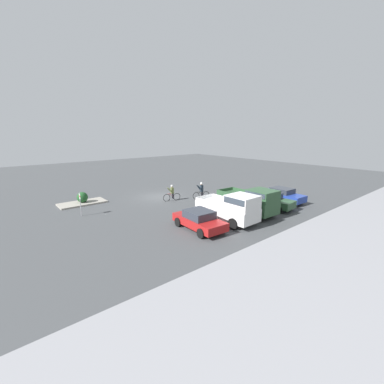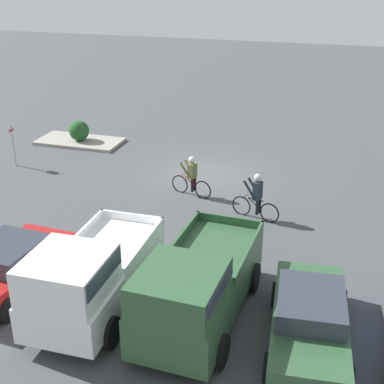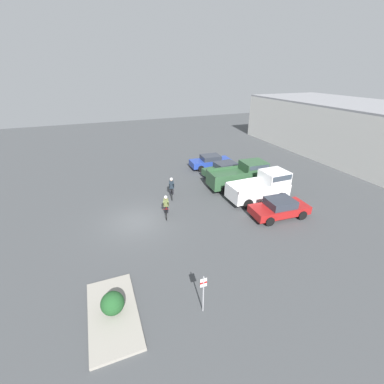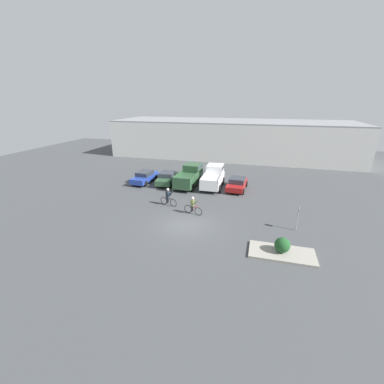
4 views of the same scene
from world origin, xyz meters
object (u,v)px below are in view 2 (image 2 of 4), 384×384
Objects in this scene: sedan_1 at (309,319)px; fire_lane_sign at (13,140)px; cyclist_0 at (192,176)px; pickup_truck_0 at (196,286)px; shrub at (79,131)px; pickup_truck_1 at (89,276)px; sedan_2 at (9,265)px; cyclist_1 at (256,196)px.

fire_lane_sign is (13.92, -8.48, 0.50)m from sedan_1.
sedan_1 is at bearing 124.71° from cyclist_0.
pickup_truck_0 reaches higher than shrub.
sedan_1 is at bearing -175.19° from pickup_truck_1.
cyclist_0 is at bearing 148.31° from shrub.
cyclist_0 is 8.64m from fire_lane_sign.
cyclist_0 is at bearing 174.67° from fire_lane_sign.
pickup_truck_1 is 2.89m from sedan_2.
fire_lane_sign is at bearing -37.76° from pickup_truck_0.
sedan_1 is 8.40m from sedan_2.
sedan_1 is 2.32× the size of fire_lane_sign.
pickup_truck_1 reaches higher than sedan_1.
cyclist_1 is 0.91× the size of fire_lane_sign.
pickup_truck_0 is 8.20m from cyclist_0.
pickup_truck_1 is 2.76× the size of cyclist_1.
pickup_truck_0 reaches higher than cyclist_0.
sedan_2 is 4.24× the size of shrub.
shrub is at bearing -31.69° from cyclist_0.
fire_lane_sign is at bearing -56.85° from sedan_2.
pickup_truck_1 reaches higher than pickup_truck_0.
sedan_1 is 2.54× the size of cyclist_1.
pickup_truck_0 is 3.01× the size of cyclist_0.
fire_lane_sign is (8.32, -8.95, 0.03)m from pickup_truck_1.
sedan_1 is 17.58m from shrub.
sedan_1 is at bearing 111.40° from cyclist_1.
sedan_2 is 8.67m from cyclist_1.
sedan_2 is 2.36× the size of cyclist_1.
pickup_truck_0 reaches higher than fire_lane_sign.
fire_lane_sign is at bearing -47.09° from pickup_truck_1.
sedan_2 is at bearing -1.55° from pickup_truck_0.
sedan_1 is at bearing 136.02° from shrub.
fire_lane_sign is 3.97m from shrub.
sedan_1 is at bearing 148.63° from fire_lane_sign.
sedan_1 is 5.63m from pickup_truck_1.
pickup_truck_0 is at bearing -172.67° from pickup_truck_1.
cyclist_1 is at bearing -92.74° from pickup_truck_0.
pickup_truck_1 is 12.23m from fire_lane_sign.
fire_lane_sign reaches higher than cyclist_0.
cyclist_1 is at bearing 169.63° from fire_lane_sign.
shrub is at bearing -51.41° from pickup_truck_0.
pickup_truck_0 is 1.06× the size of pickup_truck_1.
cyclist_0 is 8.61m from shrub.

